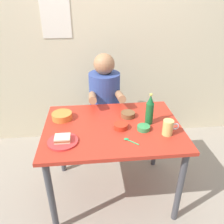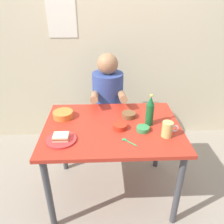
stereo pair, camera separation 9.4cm
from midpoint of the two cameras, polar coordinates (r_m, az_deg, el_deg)
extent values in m
plane|color=gray|center=(2.28, 1.30, -19.50)|extent=(6.00, 6.00, 0.00)
cube|color=beige|center=(2.61, 0.11, 19.72)|extent=(4.40, 0.08, 2.60)
cube|color=silver|center=(2.57, -11.71, 23.14)|extent=(0.30, 0.01, 0.46)
cube|color=#B72D1E|center=(1.81, 1.55, -3.97)|extent=(1.10, 0.80, 0.03)
cylinder|color=#3F3F44|center=(1.83, -14.34, -19.89)|extent=(0.05, 0.05, 0.71)
cylinder|color=#3F3F44|center=(1.89, 17.98, -18.61)|extent=(0.05, 0.05, 0.71)
cylinder|color=#3F3F44|center=(2.33, -11.36, -7.37)|extent=(0.05, 0.05, 0.71)
cylinder|color=#3F3F44|center=(2.38, 12.84, -6.74)|extent=(0.05, 0.05, 0.71)
cylinder|color=#4C4C51|center=(2.62, 0.07, -6.19)|extent=(0.08, 0.08, 0.41)
cylinder|color=#2D2D33|center=(2.50, 0.08, -1.95)|extent=(0.34, 0.34, 0.04)
cylinder|color=#33478C|center=(2.37, 0.08, 3.89)|extent=(0.32, 0.32, 0.52)
sphere|color=#A0704C|center=(2.25, 0.09, 12.13)|extent=(0.21, 0.21, 0.21)
cylinder|color=#A0704C|center=(2.10, -3.18, 3.82)|extent=(0.07, 0.31, 0.14)
cylinder|color=#A0704C|center=(2.11, 3.92, 3.95)|extent=(0.07, 0.31, 0.14)
cylinder|color=red|center=(1.67, -11.24, -6.96)|extent=(0.22, 0.22, 0.01)
cube|color=beige|center=(1.66, -11.28, -6.59)|extent=(0.11, 0.09, 0.01)
cube|color=#9E592D|center=(1.65, -11.32, -6.25)|extent=(0.11, 0.09, 0.01)
cube|color=beige|center=(1.64, -11.36, -5.91)|extent=(0.11, 0.09, 0.01)
cylinder|color=#D1BC66|center=(1.71, 15.44, -4.30)|extent=(0.08, 0.08, 0.12)
torus|color=silver|center=(1.73, 17.30, -4.05)|extent=(0.06, 0.01, 0.06)
cylinder|color=#19602D|center=(1.81, 11.04, -0.66)|extent=(0.06, 0.06, 0.18)
cone|color=#19602D|center=(1.76, 11.41, 2.90)|extent=(0.05, 0.05, 0.07)
cylinder|color=#BFB74C|center=(1.74, 11.54, 4.11)|extent=(0.03, 0.03, 0.01)
cylinder|color=red|center=(1.76, 3.60, -3.72)|extent=(0.11, 0.11, 0.04)
cylinder|color=#A33521|center=(1.76, 3.61, -3.48)|extent=(0.09, 0.09, 0.02)
cylinder|color=orange|center=(1.95, -11.03, -0.65)|extent=(0.17, 0.17, 0.05)
cylinder|color=#B25B2D|center=(1.94, -11.06, -0.34)|extent=(0.14, 0.14, 0.02)
cylinder|color=#388C4C|center=(1.76, 9.42, -4.29)|extent=(0.10, 0.10, 0.03)
cylinder|color=#5B643A|center=(1.75, 9.44, -4.08)|extent=(0.08, 0.08, 0.02)
cylinder|color=brown|center=(1.93, 5.67, -0.77)|extent=(0.12, 0.12, 0.04)
cylinder|color=brown|center=(1.92, 5.68, -0.53)|extent=(0.10, 0.10, 0.02)
cylinder|color=#26A559|center=(1.62, 6.37, -7.83)|extent=(0.08, 0.08, 0.01)
ellipsoid|color=#26A559|center=(1.64, 4.81, -7.04)|extent=(0.04, 0.02, 0.01)
camera|label=1|loc=(0.05, -88.51, 0.81)|focal=35.81mm
camera|label=2|loc=(0.05, 91.49, -0.81)|focal=35.81mm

